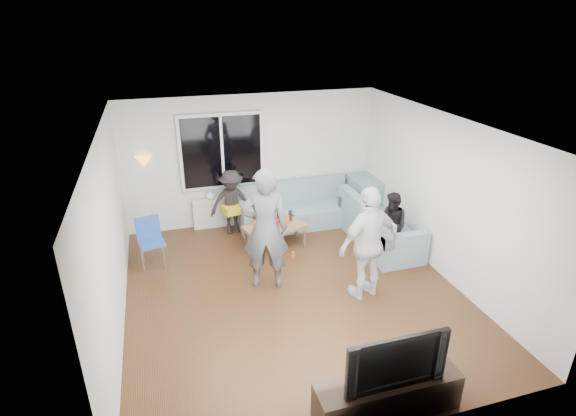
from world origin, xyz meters
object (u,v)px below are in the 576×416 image
object	(u,v)px
television	(392,356)
side_chair	(152,244)
sofa_right_section	(380,222)
spectator_right	(392,224)
tv_console	(387,396)
coffee_table	(275,235)
player_right	(369,243)
player_left	(265,229)
spectator_back	(232,202)
sofa_back_section	(296,205)
floor_lamp	(148,195)

from	to	relation	value
television	side_chair	bearing A→B (deg)	120.95
sofa_right_section	spectator_right	world-z (taller)	spectator_right
tv_console	television	distance (m)	0.54
coffee_table	tv_console	xyz separation A→B (m)	(0.16, -4.04, 0.02)
coffee_table	player_right	world-z (taller)	player_right
side_chair	player_left	bearing A→B (deg)	-44.50
spectator_back	television	bearing A→B (deg)	-80.48
sofa_back_section	coffee_table	size ratio (longest dim) A/B	2.09
player_right	spectator_back	bearing A→B (deg)	-73.66
coffee_table	spectator_right	bearing A→B (deg)	-25.48
side_chair	tv_console	bearing A→B (deg)	-70.50
sofa_right_section	coffee_table	distance (m)	1.96
player_right	sofa_right_section	bearing A→B (deg)	-137.28
player_left	sofa_right_section	bearing A→B (deg)	-147.30
sofa_right_section	coffee_table	xyz separation A→B (m)	(-1.89, 0.47, -0.22)
sofa_back_section	spectator_back	xyz separation A→B (m)	(-1.30, 0.03, 0.22)
sofa_right_section	player_left	world-z (taller)	player_left
player_left	tv_console	distance (m)	2.97
tv_console	television	world-z (taller)	television
sofa_back_section	player_right	distance (m)	2.73
player_right	side_chair	bearing A→B (deg)	-43.98
player_right	floor_lamp	bearing A→B (deg)	-59.55
sofa_back_section	coffee_table	xyz separation A→B (m)	(-0.65, -0.73, -0.22)
coffee_table	player_right	xyz separation A→B (m)	(0.91, -1.94, 0.69)
player_right	spectator_right	distance (m)	1.46
coffee_table	television	distance (m)	4.08
coffee_table	tv_console	bearing A→B (deg)	-87.72
coffee_table	television	bearing A→B (deg)	-87.72
floor_lamp	spectator_right	bearing A→B (deg)	-27.74
player_left	television	size ratio (longest dim) A/B	1.76
sofa_back_section	spectator_right	bearing A→B (deg)	-52.64
television	tv_console	bearing A→B (deg)	180.00
sofa_back_section	player_right	xyz separation A→B (m)	(0.26, -2.68, 0.46)
floor_lamp	spectator_right	distance (m)	4.60
sofa_right_section	television	size ratio (longest dim) A/B	1.79
floor_lamp	player_right	size ratio (longest dim) A/B	0.88
side_chair	television	xyz separation A→B (m)	(2.34, -3.90, 0.33)
sofa_right_section	side_chair	bearing A→B (deg)	85.39
sofa_back_section	tv_console	world-z (taller)	sofa_back_section
floor_lamp	television	world-z (taller)	floor_lamp
floor_lamp	spectator_right	world-z (taller)	floor_lamp
coffee_table	spectator_back	xyz separation A→B (m)	(-0.65, 0.76, 0.44)
side_chair	spectator_back	bearing A→B (deg)	19.10
side_chair	player_right	distance (m)	3.61
tv_console	coffee_table	bearing A→B (deg)	92.28
spectator_right	spectator_back	world-z (taller)	spectator_back
coffee_table	player_left	size ratio (longest dim) A/B	0.56
player_left	tv_console	size ratio (longest dim) A/B	1.23
spectator_back	television	world-z (taller)	spectator_back
sofa_right_section	television	distance (m)	3.98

